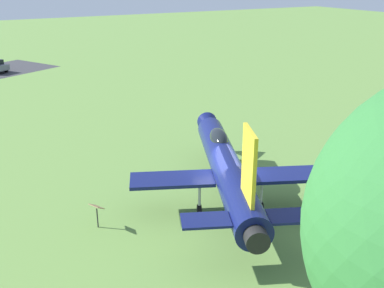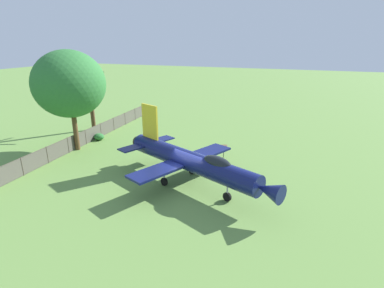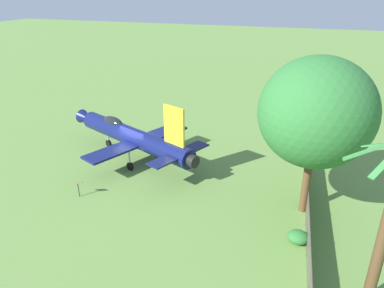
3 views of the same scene
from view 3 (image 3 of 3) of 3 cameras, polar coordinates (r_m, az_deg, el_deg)
name	(u,v)px [view 3 (image 3 of 3)]	position (r m, az deg, el deg)	size (l,w,h in m)	color
ground_plane	(135,159)	(28.49, -8.93, -2.33)	(200.00, 200.00, 0.00)	#668E42
display_jet	(131,135)	(27.97, -9.61, 1.35)	(12.76, 8.87, 5.22)	#111951
shade_tree	(316,112)	(20.39, 19.02, 4.73)	(6.21, 6.57, 9.20)	brown
perimeter_fence	(306,171)	(25.84, 17.55, -4.11)	(2.55, 36.64, 1.49)	#4C4238
shrub_near_fence	(298,237)	(20.25, 16.42, -13.90)	(1.09, 1.00, 0.70)	#2D7033
info_plaque	(78,185)	(24.05, -17.55, -6.14)	(0.71, 0.61, 1.14)	#333333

